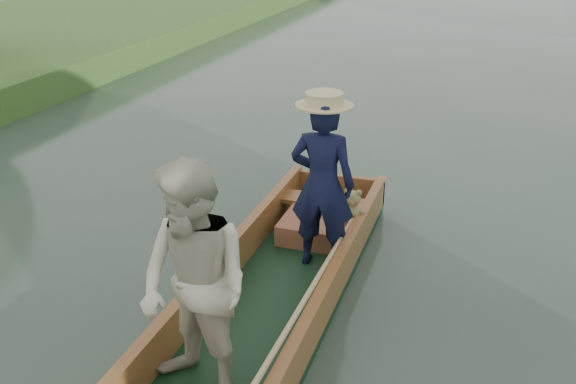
% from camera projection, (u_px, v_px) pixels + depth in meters
% --- Properties ---
extents(ground, '(120.00, 120.00, 0.00)m').
position_uv_depth(ground, '(266.00, 319.00, 5.55)').
color(ground, '#283D30').
rests_on(ground, ground).
extents(punt, '(1.15, 5.34, 1.84)m').
position_uv_depth(punt, '(260.00, 265.00, 5.14)').
color(punt, black).
rests_on(punt, ground).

